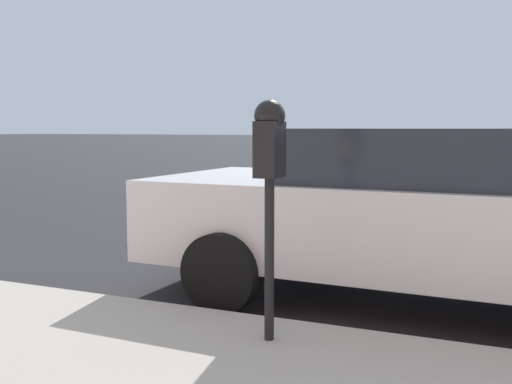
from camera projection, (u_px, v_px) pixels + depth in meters
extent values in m
plane|color=#2B2B2D|center=(464.00, 279.00, 5.77)|extent=(220.00, 220.00, 0.00)
cylinder|color=black|center=(269.00, 260.00, 3.69)|extent=(0.06, 0.06, 1.02)
cube|color=black|center=(270.00, 150.00, 3.62)|extent=(0.20, 0.14, 0.34)
sphere|color=black|center=(270.00, 116.00, 3.60)|extent=(0.19, 0.19, 0.19)
cube|color=gold|center=(276.00, 156.00, 3.72)|extent=(0.01, 0.11, 0.12)
cube|color=black|center=(276.00, 137.00, 3.71)|extent=(0.01, 0.10, 0.08)
cube|color=silver|center=(436.00, 224.00, 4.94)|extent=(2.07, 4.85, 0.70)
cube|color=#232833|center=(463.00, 156.00, 4.80)|extent=(1.78, 2.73, 0.43)
cylinder|color=black|center=(222.00, 272.00, 4.73)|extent=(0.24, 0.65, 0.64)
cylinder|color=black|center=(307.00, 233.00, 6.47)|extent=(0.24, 0.65, 0.64)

